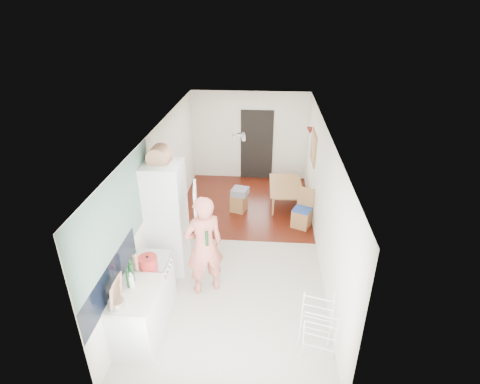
# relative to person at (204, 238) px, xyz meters

# --- Properties ---
(room_shell) EXTENTS (3.20, 7.00, 2.50)m
(room_shell) POSITION_rel_person_xyz_m (0.50, 1.37, 0.15)
(room_shell) COLOR white
(room_shell) RESTS_ON ground
(floor) EXTENTS (3.20, 7.00, 0.01)m
(floor) POSITION_rel_person_xyz_m (0.50, 1.37, -1.10)
(floor) COLOR #B8AF9F
(floor) RESTS_ON ground
(wood_floor_overlay) EXTENTS (3.20, 3.30, 0.01)m
(wood_floor_overlay) POSITION_rel_person_xyz_m (0.50, 3.22, -1.09)
(wood_floor_overlay) COLOR #59170C
(wood_floor_overlay) RESTS_ON room_shell
(sage_wall_panel) EXTENTS (0.02, 3.00, 1.30)m
(sage_wall_panel) POSITION_rel_person_xyz_m (-1.09, -0.63, 0.75)
(sage_wall_panel) COLOR gray
(sage_wall_panel) RESTS_ON room_shell
(tile_splashback) EXTENTS (0.02, 1.90, 0.50)m
(tile_splashback) POSITION_rel_person_xyz_m (-1.09, -1.18, 0.05)
(tile_splashback) COLOR black
(tile_splashback) RESTS_ON room_shell
(doorway_recess) EXTENTS (0.90, 0.04, 2.00)m
(doorway_recess) POSITION_rel_person_xyz_m (0.70, 4.85, -0.10)
(doorway_recess) COLOR black
(doorway_recess) RESTS_ON room_shell
(base_cabinet) EXTENTS (0.60, 0.90, 0.86)m
(base_cabinet) POSITION_rel_person_xyz_m (-0.80, -1.18, -0.67)
(base_cabinet) COLOR white
(base_cabinet) RESTS_ON room_shell
(worktop) EXTENTS (0.62, 0.92, 0.06)m
(worktop) POSITION_rel_person_xyz_m (-0.80, -1.18, -0.21)
(worktop) COLOR white
(worktop) RESTS_ON room_shell
(range_cooker) EXTENTS (0.60, 0.60, 0.88)m
(range_cooker) POSITION_rel_person_xyz_m (-0.80, -0.43, -0.66)
(range_cooker) COLOR white
(range_cooker) RESTS_ON room_shell
(cooker_top) EXTENTS (0.60, 0.60, 0.04)m
(cooker_top) POSITION_rel_person_xyz_m (-0.80, -0.43, -0.20)
(cooker_top) COLOR silver
(cooker_top) RESTS_ON room_shell
(fridge_housing) EXTENTS (0.66, 0.66, 2.15)m
(fridge_housing) POSITION_rel_person_xyz_m (-0.77, 0.59, -0.02)
(fridge_housing) COLOR white
(fridge_housing) RESTS_ON room_shell
(fridge_door) EXTENTS (0.14, 0.56, 0.70)m
(fridge_door) POSITION_rel_person_xyz_m (-0.16, 0.29, 0.45)
(fridge_door) COLOR white
(fridge_door) RESTS_ON room_shell
(fridge_interior) EXTENTS (0.02, 0.52, 0.66)m
(fridge_interior) POSITION_rel_person_xyz_m (-0.46, 0.59, 0.45)
(fridge_interior) COLOR white
(fridge_interior) RESTS_ON room_shell
(pinboard) EXTENTS (0.03, 0.90, 0.70)m
(pinboard) POSITION_rel_person_xyz_m (2.08, 3.27, 0.45)
(pinboard) COLOR tan
(pinboard) RESTS_ON room_shell
(pinboard_frame) EXTENTS (0.00, 0.94, 0.74)m
(pinboard_frame) POSITION_rel_person_xyz_m (2.06, 3.27, 0.45)
(pinboard_frame) COLOR olive
(pinboard_frame) RESTS_ON room_shell
(wall_sconce) EXTENTS (0.18, 0.18, 0.16)m
(wall_sconce) POSITION_rel_person_xyz_m (2.04, 3.92, 0.65)
(wall_sconce) COLOR maroon
(wall_sconce) RESTS_ON room_shell
(person) EXTENTS (0.95, 0.84, 2.19)m
(person) POSITION_rel_person_xyz_m (0.00, 0.00, 0.00)
(person) COLOR #D97161
(person) RESTS_ON floor
(dining_table) EXTENTS (0.70, 1.23, 0.43)m
(dining_table) POSITION_rel_person_xyz_m (1.52, 3.35, -0.88)
(dining_table) COLOR olive
(dining_table) RESTS_ON floor
(dining_chair) EXTENTS (0.50, 0.50, 0.90)m
(dining_chair) POSITION_rel_person_xyz_m (1.83, 2.26, -0.64)
(dining_chair) COLOR olive
(dining_chair) RESTS_ON floor
(stool) EXTENTS (0.42, 0.42, 0.44)m
(stool) POSITION_rel_person_xyz_m (0.35, 2.85, -0.87)
(stool) COLOR olive
(stool) RESTS_ON floor
(grey_drape) EXTENTS (0.45, 0.45, 0.17)m
(grey_drape) POSITION_rel_person_xyz_m (0.38, 2.86, -0.57)
(grey_drape) COLOR slate
(grey_drape) RESTS_ON stool
(drying_rack) EXTENTS (0.54, 0.51, 0.89)m
(drying_rack) POSITION_rel_person_xyz_m (1.81, -1.20, -0.65)
(drying_rack) COLOR white
(drying_rack) RESTS_ON floor
(bread_bin) EXTENTS (0.39, 0.37, 0.20)m
(bread_bin) POSITION_rel_person_xyz_m (-0.83, 0.68, 1.16)
(bread_bin) COLOR tan
(bread_bin) RESTS_ON fridge_housing
(red_casserole) EXTENTS (0.33, 0.33, 0.17)m
(red_casserole) POSITION_rel_person_xyz_m (-0.77, -0.59, -0.09)
(red_casserole) COLOR red
(red_casserole) RESTS_ON cooker_top
(steel_pan) EXTENTS (0.24, 0.24, 0.11)m
(steel_pan) POSITION_rel_person_xyz_m (-0.94, -1.47, -0.12)
(steel_pan) COLOR silver
(steel_pan) RESTS_ON worktop
(held_bottle) EXTENTS (0.06, 0.06, 0.26)m
(held_bottle) POSITION_rel_person_xyz_m (0.09, -0.19, 0.12)
(held_bottle) COLOR #143B1A
(held_bottle) RESTS_ON person
(bottle_a) EXTENTS (0.09, 0.09, 0.31)m
(bottle_a) POSITION_rel_person_xyz_m (-0.90, -0.94, -0.02)
(bottle_a) COLOR #143B1A
(bottle_a) RESTS_ON worktop
(bottle_b) EXTENTS (0.07, 0.07, 0.27)m
(bottle_b) POSITION_rel_person_xyz_m (-0.90, -1.07, -0.04)
(bottle_b) COLOR #143B1A
(bottle_b) RESTS_ON worktop
(bottle_c) EXTENTS (0.09, 0.09, 0.20)m
(bottle_c) POSITION_rel_person_xyz_m (-0.87, -1.06, -0.08)
(bottle_c) COLOR silver
(bottle_c) RESTS_ON worktop
(pepper_mill_front) EXTENTS (0.06, 0.06, 0.20)m
(pepper_mill_front) POSITION_rel_person_xyz_m (-0.96, -0.65, -0.07)
(pepper_mill_front) COLOR tan
(pepper_mill_front) RESTS_ON worktop
(pepper_mill_back) EXTENTS (0.07, 0.07, 0.22)m
(pepper_mill_back) POSITION_rel_person_xyz_m (-0.93, -0.68, -0.06)
(pepper_mill_back) COLOR tan
(pepper_mill_back) RESTS_ON worktop
(chopping_boards) EXTENTS (0.05, 0.30, 0.40)m
(chopping_boards) POSITION_rel_person_xyz_m (-0.95, -1.40, 0.03)
(chopping_boards) COLOR tan
(chopping_boards) RESTS_ON worktop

